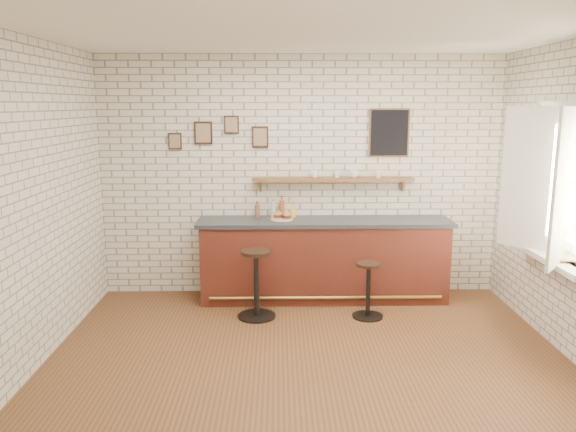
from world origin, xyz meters
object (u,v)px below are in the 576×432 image
Objects in this scene: ciabatta_sandwich at (283,215)px; bitters_bottle_amber at (282,208)px; bitters_bottle_white at (273,210)px; sandwich_plate at (282,219)px; shelf_cup_a at (314,174)px; bitters_bottle_brown at (257,211)px; shelf_cup_c at (354,174)px; bar_counter at (324,259)px; shelf_cup_d at (379,174)px; bar_stool_left at (256,282)px; book_lower at (556,259)px; shelf_cup_b at (337,174)px; book_upper at (555,257)px; bar_stool_right at (368,288)px; condiment_bottle_yellow at (293,211)px.

bitters_bottle_amber is at bearing 92.61° from ciabatta_sandwich.
sandwich_plate is at bearing -58.10° from bitters_bottle_white.
bitters_bottle_amber is 2.35× the size of shelf_cup_a.
bitters_bottle_brown is 1.29m from shelf_cup_c.
bar_counter is 0.73m from sandwich_plate.
bitters_bottle_amber is 0.99m from shelf_cup_c.
ciabatta_sandwich is 2.81× the size of shelf_cup_d.
bitters_bottle_brown is at bearing 167.19° from bar_counter.
bar_stool_left is 3.11m from book_lower.
shelf_cup_b is (0.68, 0.18, 0.48)m from ciabatta_sandwich.
bitters_bottle_brown is at bearing 151.36° from sandwich_plate.
book_upper is at bearing -30.71° from bitters_bottle_brown.
bitters_bottle_brown is at bearing 152.18° from ciabatta_sandwich.
sandwich_plate reaches higher than bar_counter.
shelf_cup_a is at bearing 23.91° from sandwich_plate.
bitters_bottle_amber is (-0.52, 0.19, 0.61)m from bar_counter.
bitters_bottle_brown reaches higher than book_lower.
bar_counter is 27.09× the size of shelf_cup_a.
sandwich_plate is 1.42× the size of bitters_bottle_brown.
bitters_bottle_amber is at bearing 139.88° from bar_stool_right.
bitters_bottle_white is at bearing -180.00° from condiment_bottle_yellow.
condiment_bottle_yellow is at bearing 61.35° from bar_stool_left.
ciabatta_sandwich is at bearing -165.68° from shelf_cup_d.
shelf_cup_c reaches higher than book_lower.
shelf_cup_b is at bearing 123.10° from book_lower.
bar_counter reaches higher than book_upper.
shelf_cup_c is at bearing 11.39° from ciabatta_sandwich.
shelf_cup_c is at bearing 0.96° from condiment_bottle_yellow.
bitters_bottle_white is at bearing 158.91° from shelf_cup_a.
condiment_bottle_yellow is 1.99× the size of shelf_cup_d.
book_upper is at bearing -45.26° from shelf_cup_d.
bitters_bottle_white is 2.47× the size of shelf_cup_b.
bar_stool_right is 7.16× the size of shelf_cup_b.
bitters_bottle_brown is 0.92× the size of book_lower.
shelf_cup_c is (0.49, 0.00, 0.00)m from shelf_cup_a.
condiment_bottle_yellow is at bearing 86.56° from shelf_cup_c.
shelf_cup_a is 2.90m from book_lower.
bar_counter is at bearing 168.73° from shelf_cup_b.
shelf_cup_d is at bearing 0.60° from bitters_bottle_amber.
bar_stool_left is at bearing 179.00° from bar_stool_right.
condiment_bottle_yellow is 1.39m from bar_stool_right.
bitters_bottle_white is 0.25m from condiment_bottle_yellow.
bitters_bottle_white is (0.20, 0.00, 0.01)m from bitters_bottle_brown.
shelf_cup_c is 1.30× the size of shelf_cup_d.
shelf_cup_b reaches higher than bitters_bottle_amber.
shelf_cup_d is (0.52, 0.00, 0.00)m from shelf_cup_b.
bar_stool_left is 1.23× the size of bar_stool_right.
bar_stool_right is at bearing -40.12° from bitters_bottle_amber.
bitters_bottle_amber is at bearing -180.00° from condiment_bottle_yellow.
bar_stool_right is 5.38× the size of shelf_cup_c.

